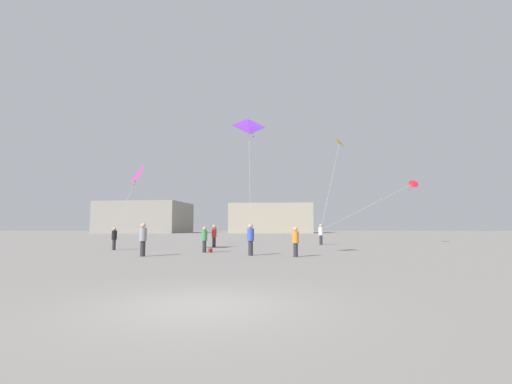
# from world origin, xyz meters

# --- Properties ---
(ground_plane) EXTENTS (300.00, 300.00, 0.00)m
(ground_plane) POSITION_xyz_m (0.00, 0.00, 0.00)
(ground_plane) COLOR gray
(person_in_green) EXTENTS (0.35, 0.35, 1.61)m
(person_in_green) POSITION_xyz_m (-3.15, 14.92, 0.88)
(person_in_green) COLOR #2D2D33
(person_in_green) RESTS_ON ground_plane
(person_in_red) EXTENTS (0.39, 0.39, 1.77)m
(person_in_red) POSITION_xyz_m (-3.62, 20.66, 0.97)
(person_in_red) COLOR #2D2D33
(person_in_red) RESTS_ON ground_plane
(person_in_orange) EXTENTS (0.35, 0.35, 1.60)m
(person_in_orange) POSITION_xyz_m (2.41, 11.94, 0.88)
(person_in_orange) COLOR #2D2D33
(person_in_orange) RESTS_ON ground_plane
(person_in_blue) EXTENTS (0.39, 0.39, 1.77)m
(person_in_blue) POSITION_xyz_m (-0.06, 12.73, 0.97)
(person_in_blue) COLOR #2D2D33
(person_in_blue) RESTS_ON ground_plane
(person_in_grey) EXTENTS (0.39, 0.39, 1.81)m
(person_in_grey) POSITION_xyz_m (-5.85, 11.73, 0.99)
(person_in_grey) COLOR #2D2D33
(person_in_grey) RESTS_ON ground_plane
(person_in_white) EXTENTS (0.41, 0.41, 1.86)m
(person_in_white) POSITION_xyz_m (5.25, 25.35, 1.02)
(person_in_white) COLOR #2D2D33
(person_in_white) RESTS_ON ground_plane
(person_in_black) EXTENTS (0.34, 0.34, 1.58)m
(person_in_black) POSITION_xyz_m (-9.91, 16.84, 0.87)
(person_in_black) COLOR #2D2D33
(person_in_black) RESTS_ON ground_plane
(kite_magenta_delta) EXTENTS (2.65, 1.89, 4.34)m
(kite_magenta_delta) POSITION_xyz_m (-8.03, 15.87, 5.09)
(kite_magenta_delta) COLOR #D12899
(kite_crimson_diamond) EXTENTS (9.88, 3.20, 4.96)m
(kite_crimson_diamond) POSITION_xyz_m (14.52, 28.18, 5.77)
(kite_crimson_diamond) COLOR red
(kite_violet_delta) EXTENTS (1.42, 2.01, 6.03)m
(kite_violet_delta) POSITION_xyz_m (-0.02, 11.16, 6.87)
(kite_violet_delta) COLOR purple
(kite_amber_delta) EXTENTS (4.26, 11.27, 10.97)m
(kite_amber_delta) POSITION_xyz_m (8.83, 35.50, 11.68)
(kite_amber_delta) COLOR yellow
(building_left_hall) EXTENTS (23.92, 19.48, 8.61)m
(building_left_hall) POSITION_xyz_m (-37.00, 92.53, 4.31)
(building_left_hall) COLOR gray
(building_left_hall) RESTS_ON ground_plane
(building_centre_hall) EXTENTS (22.47, 15.41, 8.04)m
(building_centre_hall) POSITION_xyz_m (-1.00, 94.14, 4.02)
(building_centre_hall) COLOR #A39984
(building_centre_hall) RESTS_ON ground_plane
(handbag_beside_flyer) EXTENTS (0.25, 0.35, 0.24)m
(handbag_beside_flyer) POSITION_xyz_m (-2.80, 15.02, 0.12)
(handbag_beside_flyer) COLOR maroon
(handbag_beside_flyer) RESTS_ON ground_plane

